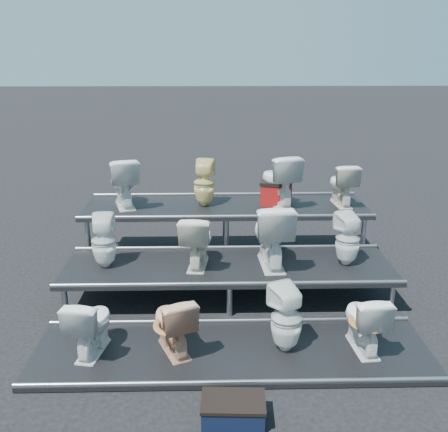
{
  "coord_description": "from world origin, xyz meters",
  "views": [
    {
      "loc": [
        -0.19,
        -5.88,
        3.09
      ],
      "look_at": [
        -0.05,
        0.1,
        1.09
      ],
      "focal_mm": 40.0,
      "sensor_mm": 36.0,
      "label": 1
    }
  ],
  "objects_px": {
    "toilet_10": "(278,180)",
    "toilet_11": "(342,184)",
    "toilet_4": "(104,241)",
    "toilet_7": "(348,239)",
    "toilet_1": "(173,323)",
    "toilet_3": "(364,320)",
    "toilet_8": "(123,182)",
    "toilet_9": "(204,183)",
    "toilet_0": "(91,324)",
    "red_crate": "(276,194)",
    "toilet_2": "(286,318)",
    "toilet_5": "(197,240)",
    "step_stool": "(233,412)",
    "toilet_6": "(271,234)"
  },
  "relations": [
    {
      "from": "toilet_10",
      "to": "toilet_11",
      "type": "distance_m",
      "value": 0.96
    },
    {
      "from": "toilet_4",
      "to": "toilet_7",
      "type": "distance_m",
      "value": 3.09
    },
    {
      "from": "toilet_1",
      "to": "toilet_3",
      "type": "height_order",
      "value": "toilet_3"
    },
    {
      "from": "toilet_3",
      "to": "toilet_8",
      "type": "height_order",
      "value": "toilet_8"
    },
    {
      "from": "toilet_3",
      "to": "toilet_9",
      "type": "xyz_separation_m",
      "value": [
        -1.71,
        2.6,
        0.82
      ]
    },
    {
      "from": "toilet_11",
      "to": "toilet_7",
      "type": "bearing_deg",
      "value": 76.06
    },
    {
      "from": "toilet_0",
      "to": "toilet_1",
      "type": "height_order",
      "value": "toilet_1"
    },
    {
      "from": "toilet_10",
      "to": "red_crate",
      "type": "distance_m",
      "value": 0.24
    },
    {
      "from": "toilet_2",
      "to": "toilet_3",
      "type": "xyz_separation_m",
      "value": [
        0.82,
        0.0,
        -0.04
      ]
    },
    {
      "from": "toilet_0",
      "to": "toilet_8",
      "type": "xyz_separation_m",
      "value": [
        -0.04,
        2.6,
        0.85
      ]
    },
    {
      "from": "toilet_5",
      "to": "toilet_10",
      "type": "relative_size",
      "value": 0.88
    },
    {
      "from": "toilet_1",
      "to": "toilet_11",
      "type": "bearing_deg",
      "value": -155.75
    },
    {
      "from": "toilet_9",
      "to": "step_stool",
      "type": "distance_m",
      "value": 3.79
    },
    {
      "from": "toilet_10",
      "to": "step_stool",
      "type": "height_order",
      "value": "toilet_10"
    },
    {
      "from": "red_crate",
      "to": "toilet_6",
      "type": "bearing_deg",
      "value": -84.39
    },
    {
      "from": "toilet_2",
      "to": "red_crate",
      "type": "xyz_separation_m",
      "value": [
        0.2,
        2.64,
        0.59
      ]
    },
    {
      "from": "toilet_1",
      "to": "toilet_2",
      "type": "relative_size",
      "value": 0.89
    },
    {
      "from": "toilet_0",
      "to": "toilet_7",
      "type": "height_order",
      "value": "toilet_7"
    },
    {
      "from": "toilet_4",
      "to": "step_stool",
      "type": "height_order",
      "value": "toilet_4"
    },
    {
      "from": "toilet_0",
      "to": "toilet_5",
      "type": "xyz_separation_m",
      "value": [
        1.08,
        1.3,
        0.42
      ]
    },
    {
      "from": "toilet_4",
      "to": "toilet_2",
      "type": "bearing_deg",
      "value": 142.82
    },
    {
      "from": "toilet_11",
      "to": "toilet_10",
      "type": "bearing_deg",
      "value": -4.19
    },
    {
      "from": "toilet_4",
      "to": "toilet_10",
      "type": "height_order",
      "value": "toilet_10"
    },
    {
      "from": "toilet_8",
      "to": "step_stool",
      "type": "height_order",
      "value": "toilet_8"
    },
    {
      "from": "toilet_8",
      "to": "toilet_11",
      "type": "relative_size",
      "value": 1.16
    },
    {
      "from": "toilet_4",
      "to": "toilet_7",
      "type": "xyz_separation_m",
      "value": [
        3.09,
        0.0,
        -0.0
      ]
    },
    {
      "from": "toilet_0",
      "to": "toilet_2",
      "type": "relative_size",
      "value": 0.88
    },
    {
      "from": "toilet_10",
      "to": "toilet_3",
      "type": "bearing_deg",
      "value": 85.23
    },
    {
      "from": "toilet_2",
      "to": "toilet_9",
      "type": "distance_m",
      "value": 2.86
    },
    {
      "from": "toilet_5",
      "to": "toilet_11",
      "type": "height_order",
      "value": "toilet_11"
    },
    {
      "from": "toilet_0",
      "to": "toilet_3",
      "type": "bearing_deg",
      "value": -169.7
    },
    {
      "from": "toilet_0",
      "to": "red_crate",
      "type": "xyz_separation_m",
      "value": [
        2.24,
        2.64,
        0.63
      ]
    },
    {
      "from": "toilet_4",
      "to": "toilet_6",
      "type": "relative_size",
      "value": 0.82
    },
    {
      "from": "toilet_0",
      "to": "toilet_3",
      "type": "relative_size",
      "value": 0.98
    },
    {
      "from": "toilet_10",
      "to": "toilet_2",
      "type": "bearing_deg",
      "value": 67.39
    },
    {
      "from": "toilet_0",
      "to": "red_crate",
      "type": "bearing_deg",
      "value": -119.99
    },
    {
      "from": "toilet_11",
      "to": "toilet_6",
      "type": "bearing_deg",
      "value": 43.1
    },
    {
      "from": "toilet_0",
      "to": "toilet_9",
      "type": "relative_size",
      "value": 0.93
    },
    {
      "from": "step_stool",
      "to": "toilet_5",
      "type": "bearing_deg",
      "value": 101.81
    },
    {
      "from": "toilet_4",
      "to": "toilet_8",
      "type": "relative_size",
      "value": 0.93
    },
    {
      "from": "toilet_1",
      "to": "toilet_2",
      "type": "distance_m",
      "value": 1.19
    },
    {
      "from": "toilet_8",
      "to": "toilet_10",
      "type": "distance_m",
      "value": 2.3
    },
    {
      "from": "toilet_11",
      "to": "step_stool",
      "type": "height_order",
      "value": "toilet_11"
    },
    {
      "from": "toilet_9",
      "to": "toilet_11",
      "type": "relative_size",
      "value": 1.09
    },
    {
      "from": "toilet_10",
      "to": "toilet_11",
      "type": "height_order",
      "value": "toilet_10"
    },
    {
      "from": "step_stool",
      "to": "toilet_1",
      "type": "bearing_deg",
      "value": 123.04
    },
    {
      "from": "toilet_0",
      "to": "toilet_1",
      "type": "relative_size",
      "value": 0.99
    },
    {
      "from": "toilet_2",
      "to": "toilet_9",
      "type": "relative_size",
      "value": 1.05
    },
    {
      "from": "toilet_9",
      "to": "toilet_0",
      "type": "bearing_deg",
      "value": 73.39
    },
    {
      "from": "toilet_4",
      "to": "step_stool",
      "type": "xyz_separation_m",
      "value": [
        1.54,
        -2.31,
        -0.71
      ]
    }
  ]
}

